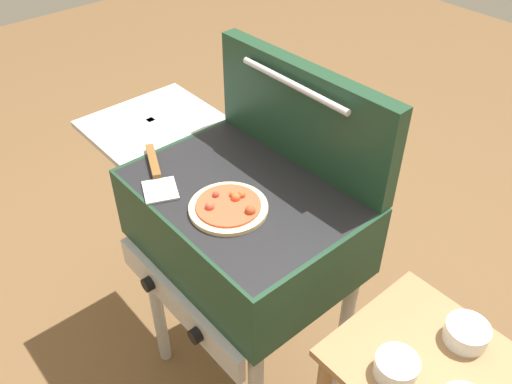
{
  "coord_description": "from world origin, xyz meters",
  "views": [
    {
      "loc": [
        0.89,
        -0.73,
        1.82
      ],
      "look_at": [
        0.05,
        0.0,
        0.92
      ],
      "focal_mm": 37.7,
      "sensor_mm": 36.0,
      "label": 1
    }
  ],
  "objects_px": {
    "spatula": "(156,173)",
    "topping_bowl_near": "(396,367)",
    "grill": "(241,226)",
    "pizza_pepperoni": "(229,207)",
    "topping_bowl_far": "(466,334)"
  },
  "relations": [
    {
      "from": "grill",
      "to": "spatula",
      "type": "bearing_deg",
      "value": -143.79
    },
    {
      "from": "grill",
      "to": "topping_bowl_near",
      "type": "height_order",
      "value": "grill"
    },
    {
      "from": "spatula",
      "to": "topping_bowl_near",
      "type": "bearing_deg",
      "value": 4.63
    },
    {
      "from": "spatula",
      "to": "topping_bowl_far",
      "type": "distance_m",
      "value": 0.9
    },
    {
      "from": "topping_bowl_far",
      "to": "spatula",
      "type": "bearing_deg",
      "value": -163.62
    },
    {
      "from": "grill",
      "to": "topping_bowl_near",
      "type": "relative_size",
      "value": 10.26
    },
    {
      "from": "pizza_pepperoni",
      "to": "topping_bowl_near",
      "type": "bearing_deg",
      "value": 0.22
    },
    {
      "from": "topping_bowl_near",
      "to": "pizza_pepperoni",
      "type": "bearing_deg",
      "value": -179.78
    },
    {
      "from": "topping_bowl_near",
      "to": "grill",
      "type": "bearing_deg",
      "value": 172.67
    },
    {
      "from": "spatula",
      "to": "topping_bowl_near",
      "type": "xyz_separation_m",
      "value": [
        0.81,
        0.07,
        -0.08
      ]
    },
    {
      "from": "grill",
      "to": "spatula",
      "type": "xyz_separation_m",
      "value": [
        -0.2,
        -0.14,
        0.15
      ]
    },
    {
      "from": "pizza_pepperoni",
      "to": "grill",
      "type": "bearing_deg",
      "value": 123.85
    },
    {
      "from": "pizza_pepperoni",
      "to": "spatula",
      "type": "xyz_separation_m",
      "value": [
        -0.25,
        -0.06,
        -0.0
      ]
    },
    {
      "from": "grill",
      "to": "topping_bowl_far",
      "type": "xyz_separation_m",
      "value": [
        0.66,
        0.11,
        0.07
      ]
    },
    {
      "from": "pizza_pepperoni",
      "to": "topping_bowl_far",
      "type": "bearing_deg",
      "value": 17.29
    }
  ]
}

